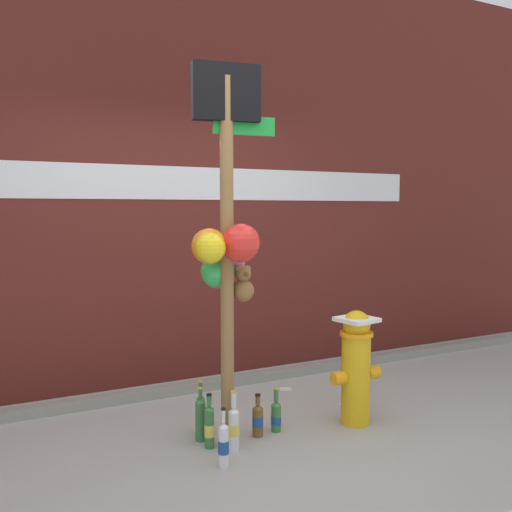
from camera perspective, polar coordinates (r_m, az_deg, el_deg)
The scene contains 15 objects.
ground_plane at distance 3.70m, azimuth -0.55°, elevation -20.29°, with size 14.00×14.00×0.00m, color #9E9B93.
building_wall at distance 5.06m, azimuth -9.80°, elevation 9.54°, with size 10.00×0.21×3.98m.
curb_strip at distance 4.86m, azimuth -7.87°, elevation -13.52°, with size 8.00×0.12×0.08m, color gray.
memorial_post at distance 3.56m, azimuth -3.15°, elevation 2.29°, with size 0.59×0.47×2.49m.
fire_hydrant at distance 4.14m, azimuth 10.35°, elevation -11.04°, with size 0.40×0.29×0.84m.
bottle_0 at distance 3.96m, azimuth 0.19°, elevation -16.63°, with size 0.08×0.08×0.30m.
bottle_1 at distance 3.74m, azimuth -2.33°, elevation -17.35°, with size 0.07×0.07×0.40m.
bottle_2 at distance 4.02m, azimuth -5.76°, elevation -15.84°, with size 0.06×0.06×0.38m.
bottle_3 at distance 4.05m, azimuth 2.10°, elevation -16.25°, with size 0.07×0.07×0.32m.
bottle_4 at distance 3.90m, azimuth -5.80°, elevation -16.45°, with size 0.07×0.07×0.37m.
bottle_5 at distance 3.54m, azimuth -3.40°, elevation -18.96°, with size 0.07×0.07×0.37m.
bottle_6 at distance 3.79m, azimuth -4.88°, elevation -17.21°, with size 0.06×0.06×0.36m.
litter_0 at distance 4.67m, azimuth 9.48°, elevation -14.82°, with size 0.15×0.05×0.01m, color silver.
litter_1 at distance 4.94m, azimuth 3.11°, elevation -13.62°, with size 0.09×0.10×0.01m, color silver.
litter_2 at distance 5.55m, azimuth 6.02°, elevation -11.54°, with size 0.13×0.08×0.01m, color #8C99B2.
Camera 1 is at (-1.47, -3.00, 1.58)m, focal length 38.48 mm.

